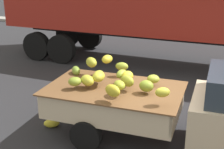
% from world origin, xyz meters
% --- Properties ---
extents(ground, '(220.00, 220.00, 0.00)m').
position_xyz_m(ground, '(0.00, 0.00, 0.00)').
color(ground, '#28282B').
extents(pickup_truck, '(5.15, 2.21, 1.70)m').
position_xyz_m(pickup_truck, '(0.79, -0.10, 0.89)').
color(pickup_truck, '#CCB793').
rests_on(pickup_truck, ground).
extents(fallen_banana_bunch_near_tailgate, '(0.41, 0.36, 0.19)m').
position_xyz_m(fallen_banana_bunch_near_tailgate, '(-2.56, -0.64, 0.10)').
color(fallen_banana_bunch_near_tailgate, gold).
rests_on(fallen_banana_bunch_near_tailgate, ground).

